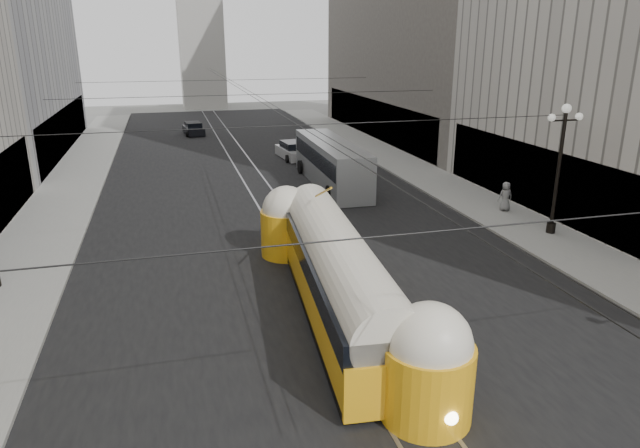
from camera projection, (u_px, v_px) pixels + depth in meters
road at (256, 184)px, 38.85m from camera, size 20.00×85.00×0.02m
sidewalk_left at (75, 182)px, 39.09m from camera, size 4.00×72.00×0.15m
sidewalk_right at (400, 163)px, 45.00m from camera, size 4.00×72.00×0.15m
rail_left at (245, 184)px, 38.67m from camera, size 0.12×85.00×0.04m
rail_right at (267, 183)px, 39.04m from camera, size 0.12×85.00×0.04m
lamppost_right_mid at (560, 162)px, 27.48m from camera, size 1.86×0.44×6.37m
catenary at (257, 97)px, 36.13m from camera, size 25.00×72.00×0.23m
streetcar at (338, 272)px, 20.01m from camera, size 3.42×14.96×3.27m
city_bus at (331, 161)px, 38.08m from camera, size 2.70×11.56×2.93m
sedan_white_far at (293, 151)px, 46.80m from camera, size 2.28×4.60×1.40m
sedan_dark_far at (193, 129)px, 58.56m from camera, size 2.13×4.21×1.28m
pedestrian_sidewalk_right at (505, 196)px, 32.01m from camera, size 0.86×0.59×1.66m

